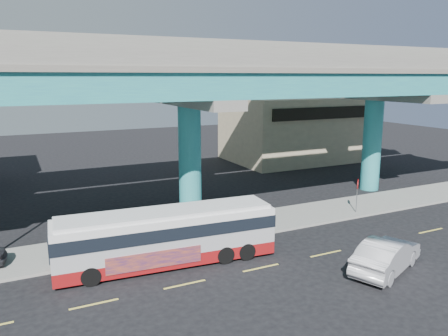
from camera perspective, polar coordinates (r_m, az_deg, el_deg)
name	(u,v)px	position (r m, az deg, el deg)	size (l,w,h in m)	color
ground	(258,266)	(22.31, 4.45, -12.58)	(120.00, 120.00, 0.00)	black
sidewalk	(212,230)	(26.80, -1.56, -8.09)	(70.00, 4.00, 0.15)	gray
lane_markings	(261,268)	(22.07, 4.85, -12.85)	(58.00, 0.12, 0.01)	#D8C64C
viaduct	(188,78)	(28.52, -4.73, 11.66)	(52.00, 12.40, 11.70)	teal
building_beige	(293,129)	(49.74, 9.05, 5.11)	(14.00, 10.23, 7.00)	tan
transit_bus	(167,235)	(22.04, -7.43, -8.65)	(11.05, 3.15, 2.80)	maroon
sedan	(386,255)	(22.75, 20.43, -10.62)	(5.18, 3.49, 1.61)	#BAB9BF
stop_sign	(358,189)	(30.76, 17.04, -2.61)	(0.54, 0.49, 2.33)	gray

